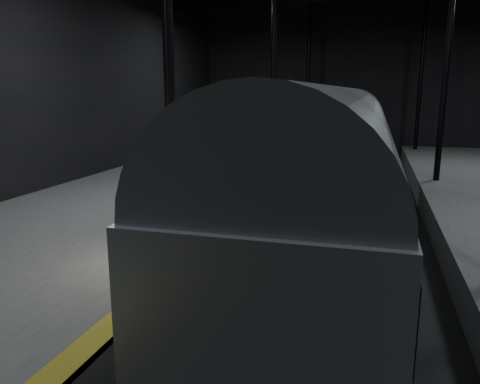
% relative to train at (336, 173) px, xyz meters
% --- Properties ---
extents(ground, '(44.00, 44.00, 0.00)m').
position_rel_train_xyz_m(ground, '(0.00, 1.66, -2.76)').
color(ground, black).
rests_on(ground, ground).
extents(platform_left, '(9.00, 43.80, 1.00)m').
position_rel_train_xyz_m(platform_left, '(-7.50, 1.66, -2.26)').
color(platform_left, '#4A4A47').
rests_on(platform_left, ground).
extents(tactile_strip, '(0.50, 43.80, 0.01)m').
position_rel_train_xyz_m(tactile_strip, '(-3.25, 1.66, -1.76)').
color(tactile_strip, olive).
rests_on(tactile_strip, platform_left).
extents(track, '(2.40, 43.00, 0.24)m').
position_rel_train_xyz_m(track, '(0.00, 1.66, -2.70)').
color(track, '#3F3328').
rests_on(track, ground).
extents(train, '(2.78, 18.54, 4.95)m').
position_rel_train_xyz_m(train, '(0.00, 0.00, 0.00)').
color(train, '#A1A5A9').
rests_on(train, ground).
extents(woman, '(0.78, 0.66, 1.80)m').
position_rel_train_xyz_m(woman, '(-4.26, -0.38, -0.86)').
color(woman, '#A08262').
rests_on(woman, platform_left).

